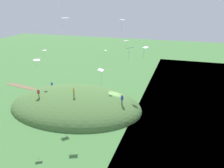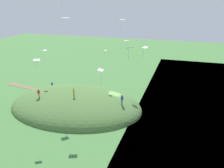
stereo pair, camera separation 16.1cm
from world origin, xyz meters
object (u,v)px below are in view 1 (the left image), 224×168
at_px(kite_0, 105,51).
at_px(kite_15, 126,41).
at_px(person_with_child, 38,92).
at_px(person_near_shore, 52,84).
at_px(person_watching_kites, 74,91).
at_px(kite_10, 122,20).
at_px(kite_13, 145,48).
at_px(kite_12, 65,18).
at_px(kite_4, 45,51).
at_px(kite_1, 101,71).
at_px(kite_3, 130,49).
at_px(kite_14, 37,60).
at_px(mooring_post, 128,117).
at_px(person_on_hilltop, 122,98).
at_px(kite_11, 37,28).

height_order(kite_0, kite_15, kite_15).
xyz_separation_m(person_with_child, person_near_shore, (3.56, -10.21, -2.35)).
relative_size(person_watching_kites, person_near_shore, 0.94).
bearing_deg(person_near_shore, kite_10, -30.91).
distance_m(person_watching_kites, kite_13, 20.37).
relative_size(person_watching_kites, kite_12, 1.21).
xyz_separation_m(person_near_shore, kite_4, (-0.96, 3.07, 8.35)).
xyz_separation_m(kite_1, kite_3, (-4.79, 3.48, 4.01)).
xyz_separation_m(kite_3, kite_14, (14.10, -2.45, -2.96)).
relative_size(person_watching_kites, kite_4, 0.92).
relative_size(kite_1, kite_3, 1.44).
bearing_deg(kite_15, kite_13, 109.49).
distance_m(kite_3, kite_15, 19.95).
height_order(kite_1, kite_14, kite_14).
distance_m(kite_0, mooring_post, 14.33).
height_order(person_near_shore, kite_4, kite_4).
bearing_deg(person_on_hilltop, kite_0, 33.98).
distance_m(person_watching_kites, kite_12, 12.66).
xyz_separation_m(kite_0, kite_3, (-8.98, 17.69, 4.35)).
bearing_deg(kite_1, mooring_post, -114.95).
distance_m(kite_11, kite_15, 17.75).
bearing_deg(kite_1, kite_10, -105.41).
xyz_separation_m(person_with_child, kite_3, (-18.60, 8.25, 10.66)).
xyz_separation_m(person_with_child, kite_12, (-6.22, -0.18, 13.09)).
distance_m(kite_11, kite_13, 28.95).
xyz_separation_m(person_near_shore, mooring_post, (-20.01, 9.30, -0.59)).
relative_size(person_on_hilltop, kite_15, 0.97).
bearing_deg(person_near_shore, kite_0, -7.42).
distance_m(person_near_shore, kite_4, 8.95).
distance_m(kite_0, kite_12, 11.97).
bearing_deg(kite_12, person_near_shore, -45.73).
relative_size(kite_15, mooring_post, 1.82).
relative_size(kite_11, kite_14, 1.04).
bearing_deg(person_with_child, kite_3, 28.25).
bearing_deg(person_with_child, person_watching_kites, 63.72).
height_order(kite_4, kite_12, kite_12).
relative_size(kite_1, kite_14, 2.02).
height_order(kite_4, kite_15, kite_15).
bearing_deg(person_with_child, mooring_post, 55.33).
bearing_deg(kite_13, kite_0, -59.59).
bearing_deg(kite_3, kite_14, -9.86).
height_order(person_with_child, kite_14, kite_14).
bearing_deg(person_on_hilltop, kite_14, 124.83).
height_order(person_on_hilltop, kite_14, kite_14).
xyz_separation_m(person_with_child, kite_14, (-4.50, 5.80, 7.70)).
xyz_separation_m(person_watching_kites, kite_11, (10.12, -5.57, 10.02)).
relative_size(kite_10, kite_13, 1.74).
bearing_deg(kite_1, person_on_hilltop, -98.88).
relative_size(kite_0, mooring_post, 1.36).
bearing_deg(kite_10, kite_1, 74.59).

